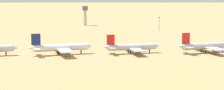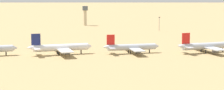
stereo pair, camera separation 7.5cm
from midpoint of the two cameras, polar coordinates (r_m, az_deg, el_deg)
The scene contains 6 objects.
ground at distance 269.40m, azimuth 2.74°, elevation -0.95°, with size 4000.00×4000.00×0.00m, color tan.
parked_jet_navy_2 at distance 260.54m, azimuth -6.88°, elevation -0.34°, with size 39.82×33.83×13.16m.
parked_jet_red_3 at distance 263.73m, azimuth 2.51°, elevation -0.28°, with size 36.03×30.36×11.90m.
parked_jet_red_4 at distance 272.49m, azimuth 12.15°, elevation -0.12°, with size 38.56×32.95×12.79m.
control_tower at distance 444.52m, azimuth -3.57°, elevation 4.13°, with size 5.20×5.20×19.85m.
light_pole_mid at distance 392.83m, azimuth 6.22°, elevation 2.93°, with size 1.80×0.50×12.68m.
Camera 1 is at (-56.62, -260.04, 41.81)m, focal length 69.57 mm.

